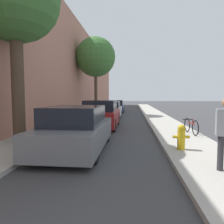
{
  "coord_description": "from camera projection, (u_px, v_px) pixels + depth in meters",
  "views": [
    {
      "loc": [
        0.9,
        0.26,
        1.75
      ],
      "look_at": [
        -0.11,
        10.33,
        0.97
      ],
      "focal_mm": 32.96,
      "sensor_mm": 36.0,
      "label": 1
    }
  ],
  "objects": [
    {
      "name": "sidewalk_right",
      "position": [
        159.0,
        119.0,
        15.54
      ],
      "size": [
        2.0,
        52.0,
        0.12
      ],
      "color": "#ADA89E",
      "rests_on": "ground"
    },
    {
      "name": "parked_car_grey",
      "position": [
        76.0,
        130.0,
        6.63
      ],
      "size": [
        1.84,
        4.16,
        1.43
      ],
      "color": "black",
      "rests_on": "ground"
    },
    {
      "name": "sidewalk_left",
      "position": [
        84.0,
        118.0,
        16.12
      ],
      "size": [
        2.0,
        52.0,
        0.12
      ],
      "color": "#ADA89E",
      "rests_on": "ground"
    },
    {
      "name": "fire_hydrant",
      "position": [
        181.0,
        137.0,
        6.29
      ],
      "size": [
        0.5,
        0.23,
        0.77
      ],
      "color": "gold",
      "rests_on": "sidewalk_right"
    },
    {
      "name": "ground_plane",
      "position": [
        121.0,
        119.0,
        15.84
      ],
      "size": [
        120.0,
        120.0,
        0.0
      ],
      "primitive_type": "plane",
      "color": "#3D3D3F"
    },
    {
      "name": "building_facade_left",
      "position": [
        66.0,
        65.0,
        15.93
      ],
      "size": [
        0.7,
        52.0,
        8.39
      ],
      "color": "tan",
      "rests_on": "ground"
    },
    {
      "name": "street_tree_far",
      "position": [
        96.0,
        57.0,
        17.87
      ],
      "size": [
        3.44,
        3.44,
        6.76
      ],
      "color": "#4C3A2B",
      "rests_on": "sidewalk_left"
    },
    {
      "name": "parked_car_red",
      "position": [
        101.0,
        115.0,
        11.42
      ],
      "size": [
        1.81,
        4.08,
        1.53
      ],
      "color": "black",
      "rests_on": "ground"
    },
    {
      "name": "bicycle",
      "position": [
        191.0,
        126.0,
        8.93
      ],
      "size": [
        0.44,
        1.59,
        0.65
      ],
      "rotation": [
        0.0,
        0.0,
        0.1
      ],
      "color": "black",
      "rests_on": "sidewalk_right"
    },
    {
      "name": "parked_car_white",
      "position": [
        109.0,
        110.0,
        16.29
      ],
      "size": [
        1.81,
        4.09,
        1.34
      ],
      "color": "black",
      "rests_on": "ground"
    },
    {
      "name": "parked_car_navy",
      "position": [
        116.0,
        107.0,
        22.0
      ],
      "size": [
        1.77,
        3.97,
        1.33
      ],
      "color": "black",
      "rests_on": "ground"
    }
  ]
}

